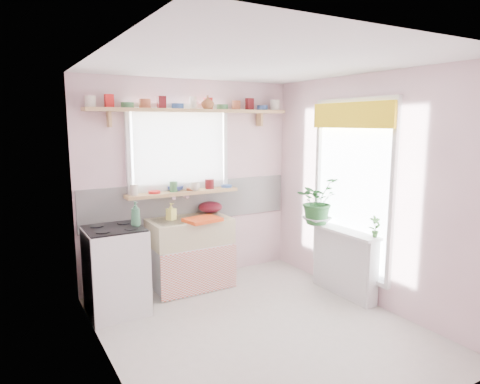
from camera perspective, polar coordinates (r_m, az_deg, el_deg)
room at (r=5.03m, az=3.66°, el=2.27°), size 3.20×3.20×3.20m
sink_unit at (r=5.22m, az=-6.64°, el=-8.05°), size 0.95×0.65×1.11m
cooker at (r=4.71m, az=-16.23°, el=-9.97°), size 0.58×0.58×0.93m
radiator_ledge at (r=5.14m, az=13.72°, el=-8.97°), size 0.22×0.95×0.78m
windowsill at (r=5.23m, az=-7.61°, el=-0.08°), size 1.40×0.22×0.04m
pine_shelf at (r=5.21m, az=-6.25°, el=10.73°), size 2.52×0.24×0.04m
shelf_crockery at (r=5.21m, az=-6.45°, el=11.55°), size 2.47×0.11×0.12m
sill_crockery at (r=5.20m, az=-8.13°, el=0.68°), size 1.35×0.11×0.12m
dish_tray at (r=4.97m, az=-5.01°, el=-3.70°), size 0.44×0.36×0.04m
colander at (r=5.44m, az=-3.99°, el=-2.01°), size 0.39×0.39×0.14m
jade_plant at (r=5.21m, az=10.25°, el=-1.11°), size 0.61×0.57×0.56m
fruit_bowl at (r=5.26m, az=10.22°, el=-3.71°), size 0.32×0.32×0.08m
herb_pot at (r=4.76m, az=17.56°, el=-4.41°), size 0.14×0.11×0.23m
soap_bottle_sink at (r=5.08m, az=-9.16°, el=-2.58°), size 0.12×0.12×0.20m
sill_cup at (r=5.22m, az=-6.04°, el=0.69°), size 0.14×0.14×0.10m
sill_bowl at (r=5.25m, az=-8.66°, el=0.51°), size 0.24×0.24×0.06m
shelf_vase at (r=5.23m, az=-4.35°, el=11.85°), size 0.16×0.16×0.16m
cooker_bottle at (r=4.57m, az=-13.76°, el=-2.84°), size 0.11×0.11×0.26m
fruit at (r=5.25m, az=10.24°, el=-3.03°), size 0.20×0.14×0.10m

